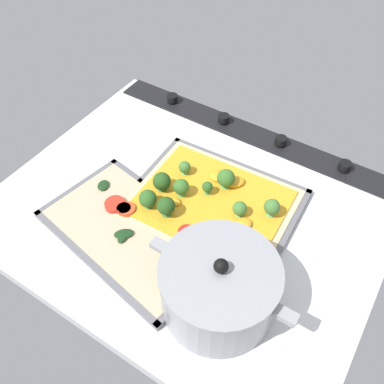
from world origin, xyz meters
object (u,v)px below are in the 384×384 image
(baking_tray_back, at_px, (133,233))
(veggie_pizza_back, at_px, (135,230))
(baking_tray_front, at_px, (211,206))
(cooking_pot, at_px, (219,287))
(broccoli_pizza, at_px, (209,202))

(baking_tray_back, height_order, veggie_pizza_back, veggie_pizza_back)
(baking_tray_front, relative_size, cooking_pot, 1.32)
(broccoli_pizza, xyz_separation_m, cooking_pot, (-0.12, 0.18, 0.04))
(broccoli_pizza, distance_m, baking_tray_back, 0.17)
(broccoli_pizza, height_order, cooking_pot, cooking_pot)
(broccoli_pizza, bearing_deg, cooking_pot, 125.22)
(baking_tray_front, bearing_deg, broccoli_pizza, 61.91)
(baking_tray_front, xyz_separation_m, cooking_pot, (-0.12, 0.18, 0.05))
(baking_tray_back, bearing_deg, veggie_pizza_back, -137.51)
(baking_tray_back, bearing_deg, baking_tray_front, -123.84)
(cooking_pot, bearing_deg, baking_tray_back, -9.94)
(baking_tray_front, xyz_separation_m, veggie_pizza_back, (0.09, 0.14, 0.01))
(baking_tray_back, distance_m, veggie_pizza_back, 0.01)
(cooking_pot, bearing_deg, veggie_pizza_back, -10.88)
(broccoli_pizza, distance_m, veggie_pizza_back, 0.16)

